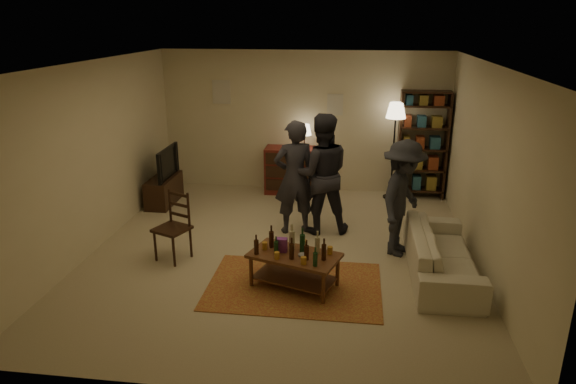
% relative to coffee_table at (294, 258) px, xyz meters
% --- Properties ---
extents(floor, '(6.00, 6.00, 0.00)m').
position_rel_coffee_table_xyz_m(floor, '(-0.30, 0.97, -0.40)').
color(floor, '#C6B793').
rests_on(floor, ground).
extents(room_shell, '(6.00, 6.00, 6.00)m').
position_rel_coffee_table_xyz_m(room_shell, '(-0.95, 3.95, 1.41)').
color(room_shell, beige).
rests_on(room_shell, ground).
extents(rug, '(2.20, 1.50, 0.01)m').
position_rel_coffee_table_xyz_m(rug, '(0.00, -0.00, -0.40)').
color(rug, maroon).
rests_on(rug, ground).
extents(coffee_table, '(1.24, 0.92, 0.79)m').
position_rel_coffee_table_xyz_m(coffee_table, '(0.00, 0.00, 0.00)').
color(coffee_table, brown).
rests_on(coffee_table, ground).
extents(dining_chair, '(0.56, 0.56, 0.99)m').
position_rel_coffee_table_xyz_m(dining_chair, '(-1.77, 0.61, 0.12)').
color(dining_chair, '#321E10').
rests_on(dining_chair, ground).
extents(tv_stand, '(0.40, 1.00, 1.06)m').
position_rel_coffee_table_xyz_m(tv_stand, '(-2.74, 2.77, -0.02)').
color(tv_stand, '#321E10').
rests_on(tv_stand, ground).
extents(dresser, '(1.00, 0.50, 1.36)m').
position_rel_coffee_table_xyz_m(dresser, '(-0.49, 3.69, 0.07)').
color(dresser, maroon).
rests_on(dresser, ground).
extents(bookshelf, '(0.90, 0.34, 2.02)m').
position_rel_coffee_table_xyz_m(bookshelf, '(1.95, 3.75, 0.63)').
color(bookshelf, '#321E10').
rests_on(bookshelf, ground).
extents(floor_lamp, '(0.36, 0.36, 1.81)m').
position_rel_coffee_table_xyz_m(floor_lamp, '(1.42, 3.62, 1.14)').
color(floor_lamp, black).
rests_on(floor_lamp, ground).
extents(sofa, '(0.81, 2.08, 0.61)m').
position_rel_coffee_table_xyz_m(sofa, '(1.90, 0.57, -0.10)').
color(sofa, beige).
rests_on(sofa, ground).
extents(person_left, '(0.77, 0.64, 1.81)m').
position_rel_coffee_table_xyz_m(person_left, '(-0.21, 1.78, 0.50)').
color(person_left, '#28272F').
rests_on(person_left, ground).
extents(person_right, '(1.05, 0.89, 1.91)m').
position_rel_coffee_table_xyz_m(person_right, '(0.20, 1.86, 0.55)').
color(person_right, '#232229').
rests_on(person_right, ground).
extents(person_by_sofa, '(0.99, 1.24, 1.68)m').
position_rel_coffee_table_xyz_m(person_by_sofa, '(1.40, 1.18, 0.44)').
color(person_by_sofa, '#25262D').
rests_on(person_by_sofa, ground).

